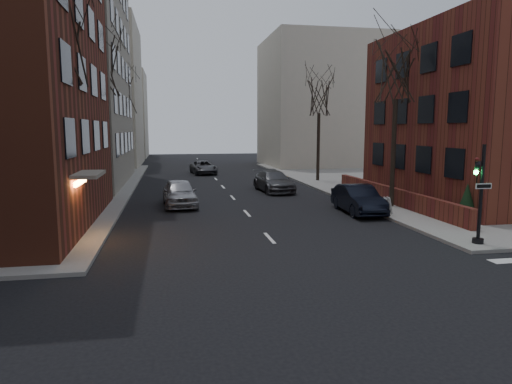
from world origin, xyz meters
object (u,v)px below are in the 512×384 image
tree_left_c (121,95)px  streetlamp_far (130,134)px  tree_right_b (319,96)px  evergreen_shrub (467,202)px  traffic_signal (479,200)px  tree_right_a (397,72)px  car_lane_gray (274,181)px  car_lane_far (203,167)px  tree_left_a (56,40)px  car_lane_silver (179,193)px  parked_sedan (358,199)px  streetlamp_near (103,137)px  tree_left_b (99,67)px  sandwich_board (387,205)px

tree_left_c → streetlamp_far: size_ratio=1.55×
tree_right_b → evergreen_shrub: bearing=-85.7°
traffic_signal → streetlamp_far: bearing=116.1°
tree_right_a → tree_right_b: (0.00, 14.00, -0.44)m
traffic_signal → car_lane_gray: traffic_signal is taller
car_lane_far → tree_right_a: bearing=-73.5°
tree_left_a → car_lane_silver: bearing=54.6°
tree_right_a → car_lane_far: (-9.60, 23.15, -7.33)m
tree_left_c → tree_right_a: same height
car_lane_gray → evergreen_shrub: 15.17m
tree_left_a → tree_right_a: tree_left_a is taller
tree_right_b → car_lane_far: size_ratio=1.83×
car_lane_silver → car_lane_gray: size_ratio=0.90×
streetlamp_far → parked_sedan: size_ratio=1.29×
tree_left_c → car_lane_gray: bearing=-47.6°
evergreen_shrub → tree_right_a: bearing=105.9°
streetlamp_near → streetlamp_far: bearing=90.0°
tree_left_c → parked_sedan: bearing=-57.0°
tree_left_b → car_lane_silver: size_ratio=2.23×
tree_right_a → car_lane_silver: tree_right_a is taller
streetlamp_near → car_lane_far: bearing=68.9°
tree_left_a → streetlamp_far: bearing=88.8°
tree_right_a → evergreen_shrub: 8.67m
tree_right_a → parked_sedan: (-2.60, -1.10, -7.23)m
parked_sedan → car_lane_far: parked_sedan is taller
traffic_signal → sandwich_board: 6.77m
traffic_signal → tree_right_b: (0.86, 23.01, 5.68)m
parked_sedan → car_lane_far: size_ratio=0.97×
tree_left_c → car_lane_silver: bearing=-74.8°
tree_right_a → streetlamp_far: (-17.00, 24.00, -3.79)m
streetlamp_far → car_lane_far: bearing=-6.5°
car_lane_silver → car_lane_far: bearing=78.4°
car_lane_silver → car_lane_far: size_ratio=0.97×
traffic_signal → car_lane_far: (-8.74, 32.16, -1.21)m
tree_left_a → streetlamp_near: tree_left_a is taller
tree_right_a → tree_right_b: bearing=90.0°
streetlamp_far → traffic_signal: bearing=-63.9°
parked_sedan → evergreen_shrub: 5.65m
tree_right_a → tree_left_a: bearing=-167.2°
tree_left_a → parked_sedan: bearing=10.9°
car_lane_silver → car_lane_gray: 8.97m
streetlamp_far → car_lane_silver: size_ratio=1.29×
evergreen_shrub → traffic_signal: bearing=-120.1°
tree_left_a → tree_left_b: (0.00, 12.00, 0.44)m
tree_left_b → streetlamp_far: 16.68m
tree_left_a → streetlamp_near: 9.07m
car_lane_far → evergreen_shrub: (11.04, -28.19, 0.43)m
tree_left_b → tree_right_a: bearing=-24.4°
traffic_signal → car_lane_silver: 16.88m
tree_left_b → streetlamp_near: tree_left_b is taller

